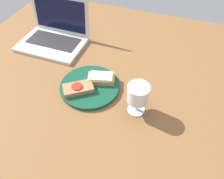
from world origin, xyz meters
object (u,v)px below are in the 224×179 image
(plate, at_px, (90,86))
(wine_glass, at_px, (138,95))
(sandwich_with_tomato, at_px, (78,88))
(laptop, at_px, (54,35))
(sandwich_with_cheese, at_px, (100,78))

(plate, relative_size, wine_glass, 1.93)
(sandwich_with_tomato, relative_size, laptop, 0.42)
(plate, relative_size, sandwich_with_tomato, 1.85)
(sandwich_with_cheese, relative_size, sandwich_with_tomato, 0.93)
(sandwich_with_cheese, distance_m, wine_glass, 0.20)
(sandwich_with_tomato, bearing_deg, sandwich_with_cheese, 52.47)
(plate, distance_m, sandwich_with_tomato, 0.05)
(sandwich_with_cheese, bearing_deg, laptop, 148.83)
(sandwich_with_tomato, bearing_deg, wine_glass, -1.23)
(plate, xyz_separation_m, sandwich_with_tomato, (-0.03, -0.04, 0.02))
(sandwich_with_cheese, distance_m, sandwich_with_tomato, 0.10)
(wine_glass, bearing_deg, plate, 167.67)
(sandwich_with_cheese, height_order, sandwich_with_tomato, sandwich_with_cheese)
(plate, distance_m, sandwich_with_cheese, 0.05)
(wine_glass, bearing_deg, sandwich_with_tomato, 178.77)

